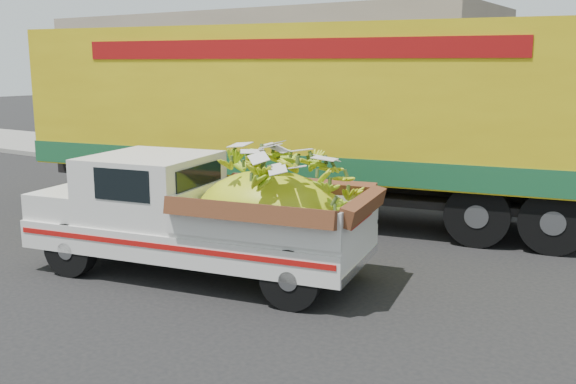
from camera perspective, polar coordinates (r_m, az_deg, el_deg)
The scene contains 6 objects.
ground at distance 10.77m, azimuth -10.26°, elevation -5.50°, with size 100.00×100.00×0.00m, color black.
curb at distance 15.55m, azimuth 5.07°, elevation 0.12°, with size 60.00×0.25×0.15m, color gray.
sidewalk at distance 17.40m, azimuth 8.33°, elevation 1.23°, with size 60.00×4.00×0.14m, color gray.
building_left at distance 26.28m, azimuth -2.14°, elevation 10.04°, with size 18.00×6.00×5.00m, color gray.
pickup_truck at distance 9.32m, azimuth -5.99°, elevation -2.03°, with size 5.25×2.73×1.75m.
semi_trailer at distance 12.95m, azimuth 1.81°, elevation 7.06°, with size 12.08×4.68×3.80m.
Camera 1 is at (7.13, -7.46, 3.08)m, focal length 40.00 mm.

